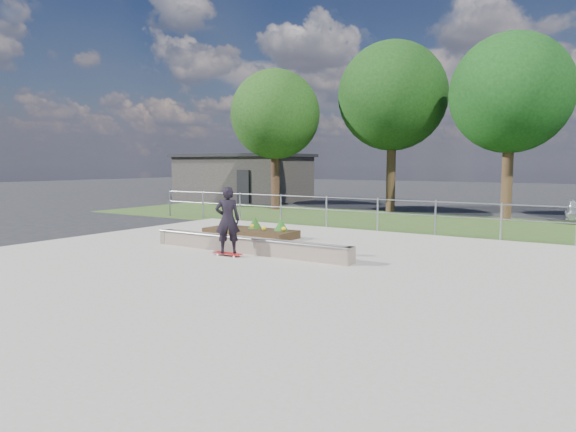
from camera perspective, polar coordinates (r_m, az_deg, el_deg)
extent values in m
plane|color=black|center=(11.54, -4.91, -6.03)|extent=(120.00, 120.00, 0.00)
cube|color=#2D451B|center=(21.22, 13.58, -0.71)|extent=(30.00, 8.00, 0.02)
cube|color=gray|center=(11.53, -4.91, -5.88)|extent=(15.00, 15.00, 0.06)
cylinder|color=gray|center=(23.64, -13.00, 1.39)|extent=(0.06, 0.06, 1.20)
cylinder|color=#999BA1|center=(22.26, -9.41, 1.20)|extent=(0.06, 0.06, 1.20)
cylinder|color=gray|center=(20.97, -5.36, 0.97)|extent=(0.06, 0.06, 1.20)
cylinder|color=gray|center=(19.80, -0.80, 0.71)|extent=(0.06, 0.06, 1.20)
cylinder|color=#989BA1|center=(18.77, 4.29, 0.41)|extent=(0.06, 0.06, 1.20)
cylinder|color=#96999F|center=(17.91, 9.92, 0.08)|extent=(0.06, 0.06, 1.20)
cylinder|color=gray|center=(17.23, 16.05, -0.28)|extent=(0.06, 0.06, 1.20)
cylinder|color=#97999F|center=(16.77, 22.60, -0.67)|extent=(0.06, 0.06, 1.20)
cylinder|color=#919398|center=(17.86, 9.95, 1.83)|extent=(20.00, 0.04, 0.04)
cylinder|color=#919399|center=(17.90, 9.92, 0.40)|extent=(20.00, 0.04, 0.04)
cube|color=#2A2725|center=(34.11, -5.04, 4.18)|extent=(8.00, 5.00, 2.80)
cube|color=black|center=(34.10, -5.06, 6.70)|extent=(8.40, 5.40, 0.20)
cube|color=black|center=(30.88, -5.00, 3.27)|extent=(0.90, 0.10, 2.00)
cylinder|color=black|center=(26.53, -1.42, 3.87)|extent=(0.44, 0.44, 2.93)
sphere|color=black|center=(26.64, -1.44, 11.23)|extent=(4.55, 4.55, 4.55)
cylinder|color=#342214|center=(25.72, 11.35, 4.20)|extent=(0.44, 0.44, 3.38)
sphere|color=black|center=(25.91, 11.53, 12.93)|extent=(5.25, 5.25, 5.25)
cylinder|color=#382516|center=(23.27, 23.15, 3.41)|extent=(0.44, 0.44, 3.15)
sphere|color=black|center=(23.43, 23.51, 12.42)|extent=(4.90, 4.90, 4.90)
cube|color=#69594D|center=(13.38, -4.54, -3.25)|extent=(6.00, 0.40, 0.40)
cylinder|color=gray|center=(13.19, -5.08, -2.50)|extent=(6.00, 0.06, 0.06)
cube|color=brown|center=(15.30, -13.22, -2.24)|extent=(0.15, 0.42, 0.40)
cube|color=#67584B|center=(11.87, 6.69, -4.43)|extent=(0.15, 0.42, 0.40)
cube|color=black|center=(16.26, -4.21, -1.90)|extent=(3.00, 1.20, 0.25)
sphere|color=yellow|center=(17.05, -7.23, -0.87)|extent=(0.14, 0.14, 0.14)
sphere|color=yellow|center=(16.52, -6.09, -1.08)|extent=(0.14, 0.14, 0.14)
sphere|color=gold|center=(16.31, -4.00, -1.15)|extent=(0.14, 0.14, 0.14)
sphere|color=yellow|center=(15.80, -2.70, -1.36)|extent=(0.14, 0.14, 0.14)
sphere|color=yellow|center=(15.63, -0.48, -1.44)|extent=(0.14, 0.14, 0.14)
cone|color=#194513|center=(17.03, -6.40, -0.53)|extent=(0.44, 0.44, 0.36)
cone|color=#194012|center=(16.42, -3.69, -0.75)|extent=(0.44, 0.44, 0.36)
cone|color=#174A15|center=(15.85, -0.78, -0.97)|extent=(0.44, 0.44, 0.36)
cylinder|color=white|center=(13.06, -7.82, -4.28)|extent=(0.05, 0.03, 0.05)
cylinder|color=silver|center=(13.20, -7.31, -4.17)|extent=(0.05, 0.03, 0.05)
cylinder|color=white|center=(12.74, -6.04, -4.51)|extent=(0.05, 0.03, 0.05)
cylinder|color=white|center=(12.88, -5.53, -4.40)|extent=(0.05, 0.03, 0.05)
cylinder|color=#9C9CA1|center=(13.13, -7.56, -4.11)|extent=(0.02, 0.18, 0.02)
cylinder|color=#99999E|center=(12.80, -5.78, -4.34)|extent=(0.02, 0.18, 0.02)
cube|color=maroon|center=(12.96, -6.69, -4.14)|extent=(0.80, 0.21, 0.02)
imported|color=black|center=(12.84, -6.73, -0.42)|extent=(0.73, 0.68, 1.67)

